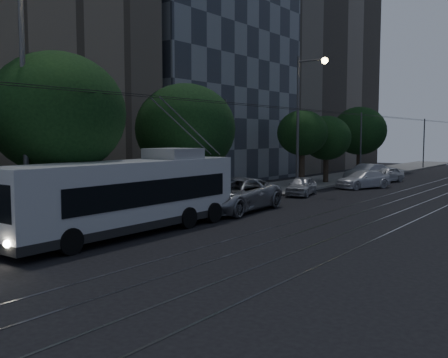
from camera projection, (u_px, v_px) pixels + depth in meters
ground at (175, 252)px, 17.05m from camera, size 120.00×120.00×0.00m
sidewalk at (281, 188)px, 37.47m from camera, size 5.00×90.00×0.15m
tram_rails at (418, 199)px, 31.51m from camera, size 4.52×90.00×0.02m
overhead_wires at (312, 143)px, 35.67m from camera, size 2.23×90.00×6.00m
building_glass_mid at (183, 30)px, 44.76m from camera, size 14.40×18.40×26.80m
building_tan_far at (292, 24)px, 60.37m from camera, size 14.40×22.40×34.80m
trolleybus at (130, 195)px, 20.16m from camera, size 2.54×11.53×5.63m
pickup_silver at (234, 195)px, 26.23m from camera, size 3.39×6.53×1.76m
car_white_a at (302, 186)px, 33.27m from camera, size 2.29×3.90×1.25m
car_white_b at (363, 179)px, 37.75m from camera, size 3.61×4.96×1.33m
car_white_c at (367, 173)px, 42.68m from camera, size 2.64×4.95×1.55m
car_white_d at (386, 174)px, 42.55m from camera, size 2.36×4.17×1.34m
tree_1 at (57, 114)px, 20.50m from camera, size 5.60×5.60×7.41m
tree_2 at (186, 129)px, 26.93m from camera, size 5.42×5.42×6.78m
tree_3 at (302, 133)px, 38.31m from camera, size 3.88×3.88×5.94m
tree_4 at (326, 138)px, 40.99m from camera, size 4.05×4.05×5.61m
tree_5 at (359, 131)px, 47.90m from camera, size 5.12×5.12×6.74m
streetlamp_near at (30, 81)px, 18.22m from camera, size 2.40×0.44×9.91m
streetlamp_far at (303, 110)px, 35.18m from camera, size 2.33×0.44×9.55m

